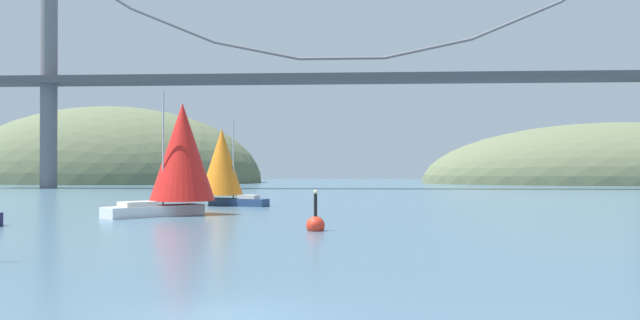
{
  "coord_description": "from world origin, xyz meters",
  "views": [
    {
      "loc": [
        3.41,
        -16.6,
        3.78
      ],
      "look_at": [
        0.0,
        37.99,
        4.27
      ],
      "focal_mm": 37.91,
      "sensor_mm": 36.0,
      "label": 1
    }
  ],
  "objects": [
    {
      "name": "sailboat_orange_sail",
      "position": [
        -9.93,
        47.39,
        3.97
      ],
      "size": [
        7.41,
        5.27,
        8.24
      ],
      "color": "navy",
      "rests_on": "ground_plane"
    },
    {
      "name": "headland_left",
      "position": [
        -55.0,
        135.0,
        0.0
      ],
      "size": [
        71.08,
        44.0,
        34.95
      ],
      "primitive_type": "ellipsoid",
      "color": "#5B6647",
      "rests_on": "ground_plane"
    },
    {
      "name": "sailboat_red_spinnaker",
      "position": [
        -10.71,
        35.1,
        4.61
      ],
      "size": [
        8.6,
        9.0,
        9.53
      ],
      "color": "white",
      "rests_on": "ground_plane"
    },
    {
      "name": "headland_right",
      "position": [
        60.0,
        135.0,
        0.0
      ],
      "size": [
        86.64,
        44.0,
        26.71
      ],
      "primitive_type": "ellipsoid",
      "color": "#5B6647",
      "rests_on": "ground_plane"
    },
    {
      "name": "channel_buoy",
      "position": [
        0.69,
        22.72,
        0.37
      ],
      "size": [
        1.1,
        1.1,
        2.64
      ],
      "color": "red",
      "rests_on": "ground_plane"
    },
    {
      "name": "suspension_bridge",
      "position": [
        0.0,
        95.0,
        18.96
      ],
      "size": [
        135.71,
        6.0,
        39.51
      ],
      "color": "slate",
      "rests_on": "ground_plane"
    },
    {
      "name": "ground_plane",
      "position": [
        0.0,
        0.0,
        0.0
      ],
      "size": [
        360.0,
        360.0,
        0.0
      ],
      "primitive_type": "plane",
      "color": "#426075"
    }
  ]
}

